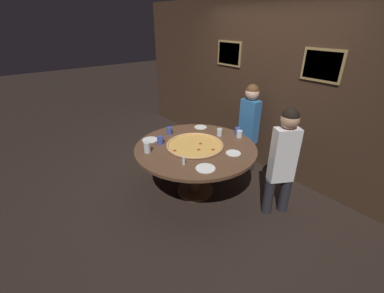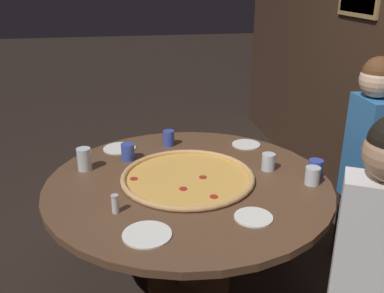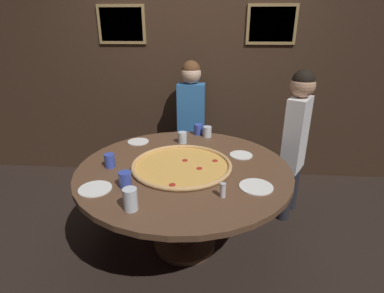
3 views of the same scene
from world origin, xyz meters
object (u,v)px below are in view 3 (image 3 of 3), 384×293
at_px(white_plate_near_front, 95,189).
at_px(drink_cup_near_right, 207,132).
at_px(giant_pizza, 182,165).
at_px(drink_cup_centre_back, 198,129).
at_px(drink_cup_beside_pizza, 182,137).
at_px(diner_side_right, 296,138).
at_px(drink_cup_far_left, 110,161).
at_px(white_plate_beside_cup, 138,142).
at_px(white_plate_far_back, 256,187).
at_px(condiment_shaker, 223,190).
at_px(white_plate_right_side, 241,155).
at_px(dining_table, 184,181).
at_px(diner_centre_back, 191,117).
at_px(drink_cup_near_left, 125,179).
at_px(drink_cup_front_edge, 130,199).

bearing_deg(white_plate_near_front, drink_cup_near_right, 55.96).
height_order(giant_pizza, drink_cup_centre_back, drink_cup_centre_back).
xyz_separation_m(drink_cup_beside_pizza, diner_side_right, (1.03, 0.05, 0.01)).
distance_m(drink_cup_far_left, white_plate_near_front, 0.34).
height_order(giant_pizza, white_plate_beside_cup, giant_pizza).
xyz_separation_m(drink_cup_near_right, white_plate_far_back, (0.35, -0.95, -0.05)).
bearing_deg(drink_cup_beside_pizza, white_plate_beside_cup, -178.20).
bearing_deg(giant_pizza, white_plate_beside_cup, 132.98).
bearing_deg(condiment_shaker, white_plate_near_front, 177.70).
bearing_deg(white_plate_beside_cup, white_plate_right_side, -14.58).
relative_size(drink_cup_beside_pizza, diner_side_right, 0.07).
bearing_deg(drink_cup_near_right, dining_table, -103.39).
xyz_separation_m(white_plate_near_front, diner_side_right, (1.52, 0.93, 0.05)).
bearing_deg(dining_table, white_plate_beside_cup, 134.17).
bearing_deg(white_plate_beside_cup, giant_pizza, -47.02).
xyz_separation_m(giant_pizza, drink_cup_centre_back, (0.09, 0.74, 0.04)).
bearing_deg(drink_cup_far_left, drink_cup_near_right, 44.91).
distance_m(diner_side_right, diner_centre_back, 1.14).
distance_m(dining_table, condiment_shaker, 0.53).
relative_size(drink_cup_centre_back, white_plate_beside_cup, 0.52).
relative_size(drink_cup_near_right, condiment_shaker, 1.05).
xyz_separation_m(drink_cup_far_left, white_plate_far_back, (1.07, -0.23, -0.05)).
bearing_deg(drink_cup_near_right, giant_pizza, -104.64).
distance_m(giant_pizza, white_plate_right_side, 0.53).
bearing_deg(giant_pizza, drink_cup_far_left, -175.96).
bearing_deg(white_plate_far_back, giant_pizza, 152.86).
xyz_separation_m(dining_table, drink_cup_near_right, (0.16, 0.68, 0.18)).
xyz_separation_m(dining_table, drink_cup_beside_pizza, (-0.06, 0.50, 0.18)).
relative_size(dining_table, drink_cup_near_right, 16.04).
bearing_deg(white_plate_near_front, diner_side_right, 31.49).
relative_size(drink_cup_centre_back, white_plate_far_back, 0.45).
distance_m(white_plate_beside_cup, diner_centre_back, 0.77).
bearing_deg(white_plate_right_side, drink_cup_far_left, -164.22).
bearing_deg(white_plate_right_side, drink_cup_near_left, -144.94).
distance_m(drink_cup_front_edge, white_plate_far_back, 0.83).
bearing_deg(giant_pizza, diner_centre_back, 90.56).
bearing_deg(drink_cup_centre_back, dining_table, -95.58).
xyz_separation_m(dining_table, diner_centre_back, (-0.03, 1.11, 0.18)).
bearing_deg(white_plate_far_back, white_plate_near_front, -174.43).
height_order(drink_cup_near_left, white_plate_near_front, drink_cup_near_left).
bearing_deg(dining_table, white_plate_far_back, -28.14).
xyz_separation_m(dining_table, drink_cup_far_left, (-0.56, -0.04, 0.18)).
height_order(white_plate_far_back, diner_centre_back, diner_centre_back).
distance_m(drink_cup_far_left, white_plate_right_side, 1.06).
bearing_deg(drink_cup_centre_back, condiment_shaker, -79.47).
relative_size(dining_table, drink_cup_centre_back, 15.97).
height_order(drink_cup_near_right, drink_cup_centre_back, same).
height_order(dining_table, diner_side_right, diner_side_right).
height_order(drink_cup_far_left, drink_cup_beside_pizza, drink_cup_far_left).
height_order(dining_table, drink_cup_front_edge, drink_cup_front_edge).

